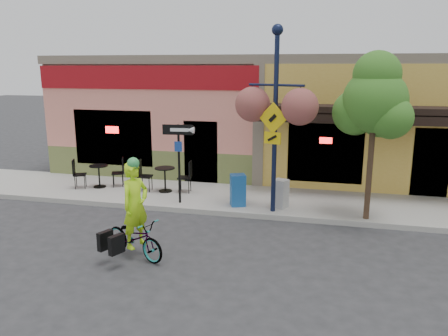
# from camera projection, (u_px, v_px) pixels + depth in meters

# --- Properties ---
(ground) EXTENTS (90.00, 90.00, 0.00)m
(ground) POSITION_uv_depth(u_px,v_px,m) (274.00, 227.00, 11.49)
(ground) COLOR #2D2D30
(ground) RESTS_ON ground
(sidewalk) EXTENTS (24.00, 3.00, 0.15)m
(sidewalk) POSITION_uv_depth(u_px,v_px,m) (282.00, 202.00, 13.37)
(sidewalk) COLOR #9E9B93
(sidewalk) RESTS_ON ground
(curb) EXTENTS (24.00, 0.12, 0.15)m
(curb) POSITION_uv_depth(u_px,v_px,m) (277.00, 217.00, 11.99)
(curb) COLOR #A8A59E
(curb) RESTS_ON ground
(building) EXTENTS (18.20, 8.20, 4.50)m
(building) POSITION_uv_depth(u_px,v_px,m) (298.00, 113.00, 18.08)
(building) COLOR #EB8674
(building) RESTS_ON ground
(bicycle) EXTENTS (1.78, 1.21, 0.89)m
(bicycle) POSITION_uv_depth(u_px,v_px,m) (135.00, 238.00, 9.61)
(bicycle) COLOR #9A0F0E
(bicycle) RESTS_ON ground
(cyclist_rider) EXTENTS (0.69, 0.81, 1.89)m
(cyclist_rider) POSITION_uv_depth(u_px,v_px,m) (136.00, 216.00, 9.48)
(cyclist_rider) COLOR #B7F81A
(cyclist_rider) RESTS_ON ground
(lamp_post) EXTENTS (1.73, 1.14, 5.05)m
(lamp_post) POSITION_uv_depth(u_px,v_px,m) (275.00, 122.00, 11.72)
(lamp_post) COLOR #111936
(lamp_post) RESTS_ON sidewalk
(one_way_sign) EXTENTS (0.91, 0.28, 2.35)m
(one_way_sign) POSITION_uv_depth(u_px,v_px,m) (179.00, 164.00, 12.78)
(one_way_sign) COLOR black
(one_way_sign) RESTS_ON sidewalk
(cafe_set_left) EXTENTS (1.83, 1.40, 0.98)m
(cafe_set_left) POSITION_uv_depth(u_px,v_px,m) (99.00, 173.00, 14.60)
(cafe_set_left) COLOR black
(cafe_set_left) RESTS_ON sidewalk
(cafe_set_right) EXTENTS (1.82, 1.06, 1.04)m
(cafe_set_right) POSITION_uv_depth(u_px,v_px,m) (165.00, 176.00, 14.09)
(cafe_set_right) COLOR black
(cafe_set_right) RESTS_ON sidewalk
(newspaper_box_blue) EXTENTS (0.53, 0.50, 0.93)m
(newspaper_box_blue) POSITION_uv_depth(u_px,v_px,m) (238.00, 190.00, 12.67)
(newspaper_box_blue) COLOR #1A549C
(newspaper_box_blue) RESTS_ON sidewalk
(newspaper_box_grey) EXTENTS (0.49, 0.47, 0.82)m
(newspaper_box_grey) POSITION_uv_depth(u_px,v_px,m) (280.00, 193.00, 12.53)
(newspaper_box_grey) COLOR #AAAAAA
(newspaper_box_grey) RESTS_ON sidewalk
(street_tree) EXTENTS (2.09, 2.09, 4.42)m
(street_tree) POSITION_uv_depth(u_px,v_px,m) (372.00, 137.00, 11.18)
(street_tree) COLOR #3D7A26
(street_tree) RESTS_ON sidewalk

